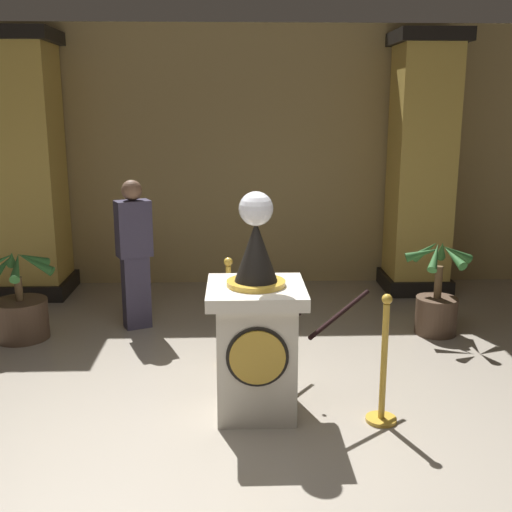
# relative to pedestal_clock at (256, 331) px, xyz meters

# --- Properties ---
(ground_plane) EXTENTS (10.20, 10.20, 0.00)m
(ground_plane) POSITION_rel_pedestal_clock_xyz_m (-0.27, -0.43, -0.68)
(ground_plane) COLOR #9E9384
(back_wall) EXTENTS (10.20, 0.16, 3.43)m
(back_wall) POSITION_rel_pedestal_clock_xyz_m (-0.27, 3.91, 1.04)
(back_wall) COLOR tan
(back_wall) RESTS_ON ground_plane
(pedestal_clock) EXTENTS (0.75, 0.75, 1.77)m
(pedestal_clock) POSITION_rel_pedestal_clock_xyz_m (0.00, 0.00, 0.00)
(pedestal_clock) COLOR silver
(pedestal_clock) RESTS_ON ground_plane
(stanchion_near) EXTENTS (0.24, 0.24, 1.03)m
(stanchion_near) POSITION_rel_pedestal_clock_xyz_m (0.97, -0.21, -0.32)
(stanchion_near) COLOR gold
(stanchion_near) RESTS_ON ground_plane
(stanchion_far) EXTENTS (0.24, 0.24, 1.05)m
(stanchion_far) POSITION_rel_pedestal_clock_xyz_m (-0.22, 0.89, -0.31)
(stanchion_far) COLOR gold
(stanchion_far) RESTS_ON ground_plane
(velvet_rope) EXTENTS (1.17, 1.17, 0.22)m
(velvet_rope) POSITION_rel_pedestal_clock_xyz_m (0.37, 0.34, 0.11)
(velvet_rope) COLOR black
(column_left) EXTENTS (0.95, 0.95, 3.29)m
(column_left) POSITION_rel_pedestal_clock_xyz_m (-2.76, 3.39, 0.96)
(column_left) COLOR black
(column_left) RESTS_ON ground_plane
(column_right) EXTENTS (0.86, 0.86, 3.29)m
(column_right) POSITION_rel_pedestal_clock_xyz_m (2.23, 3.39, 0.96)
(column_right) COLOR black
(column_right) RESTS_ON ground_plane
(potted_palm_left) EXTENTS (0.82, 0.76, 0.99)m
(potted_palm_left) POSITION_rel_pedestal_clock_xyz_m (-2.40, 1.71, -0.37)
(potted_palm_left) COLOR #4C3828
(potted_palm_left) RESTS_ON ground_plane
(potted_palm_right) EXTENTS (0.73, 0.68, 1.05)m
(potted_palm_right) POSITION_rel_pedestal_clock_xyz_m (1.99, 1.71, -0.32)
(potted_palm_right) COLOR #4C3828
(potted_palm_right) RESTS_ON ground_plane
(bystander_guest) EXTENTS (0.42, 0.35, 1.63)m
(bystander_guest) POSITION_rel_pedestal_clock_xyz_m (-1.24, 2.02, 0.19)
(bystander_guest) COLOR #383347
(bystander_guest) RESTS_ON ground_plane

